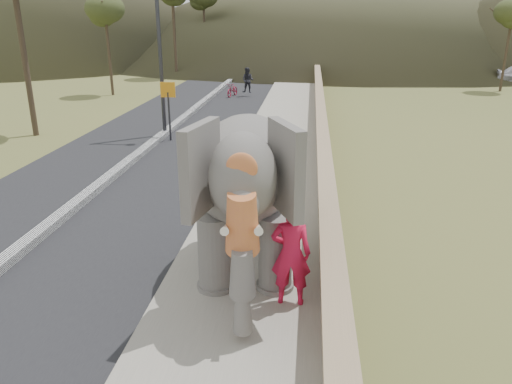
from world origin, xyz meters
TOP-DOWN VIEW (x-y plane):
  - ground at (0.00, 0.00)m, footprint 160.00×160.00m
  - road at (-5.00, 10.00)m, footprint 7.00×120.00m
  - median at (-5.00, 10.00)m, footprint 0.35×120.00m
  - walkway at (0.00, 10.00)m, footprint 3.00×120.00m
  - parapet at (1.65, 10.00)m, footprint 0.30×120.00m
  - lamppost at (-4.69, 13.95)m, footprint 1.76×0.36m
  - signboard at (-4.50, 13.03)m, footprint 0.60×0.08m
  - elephant_and_man at (0.02, 2.43)m, footprint 2.65×4.61m
  - motorcyclist at (-3.26, 24.95)m, footprint 1.86×1.69m
  - trees at (2.10, 27.06)m, footprint 47.60×44.01m

SIDE VIEW (x-z plane):
  - ground at x=0.00m, z-range 0.00..0.00m
  - road at x=-5.00m, z-range 0.00..0.03m
  - walkway at x=0.00m, z-range 0.00..0.15m
  - median at x=-5.00m, z-range 0.00..0.22m
  - parapet at x=1.65m, z-range 0.00..1.10m
  - motorcyclist at x=-3.26m, z-range -0.19..1.63m
  - signboard at x=-4.50m, z-range 0.44..2.84m
  - elephant_and_man at x=0.02m, z-range 0.14..3.33m
  - trees at x=2.10m, z-range -0.38..8.11m
  - lamppost at x=-4.69m, z-range 0.87..8.87m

